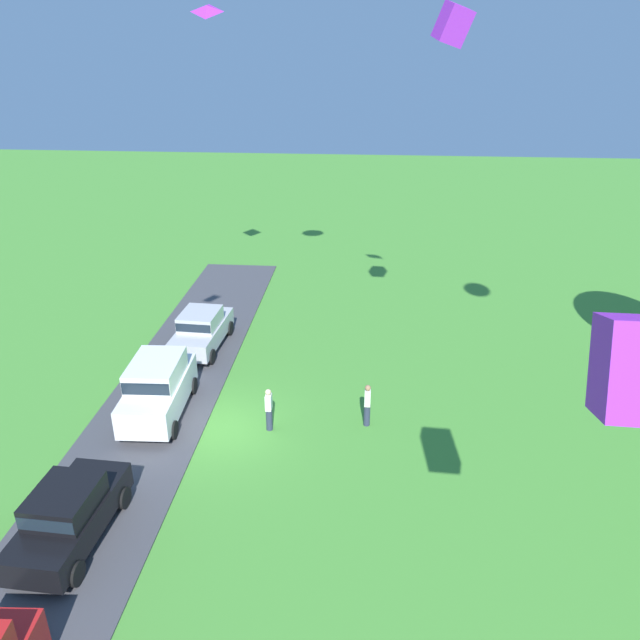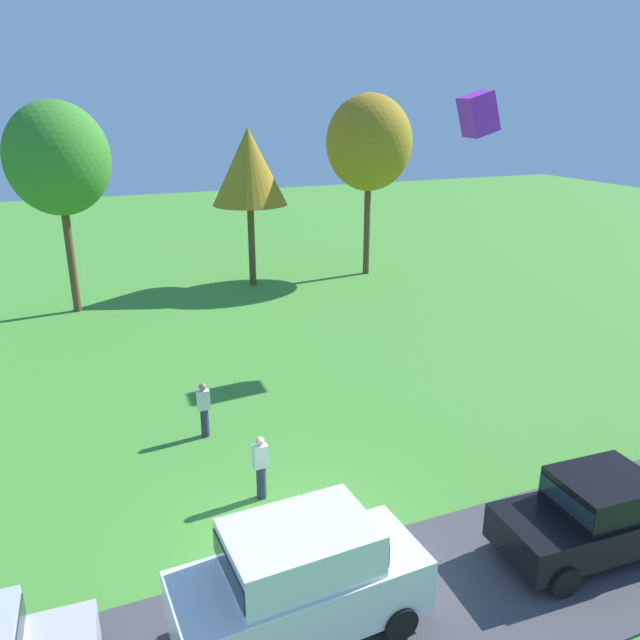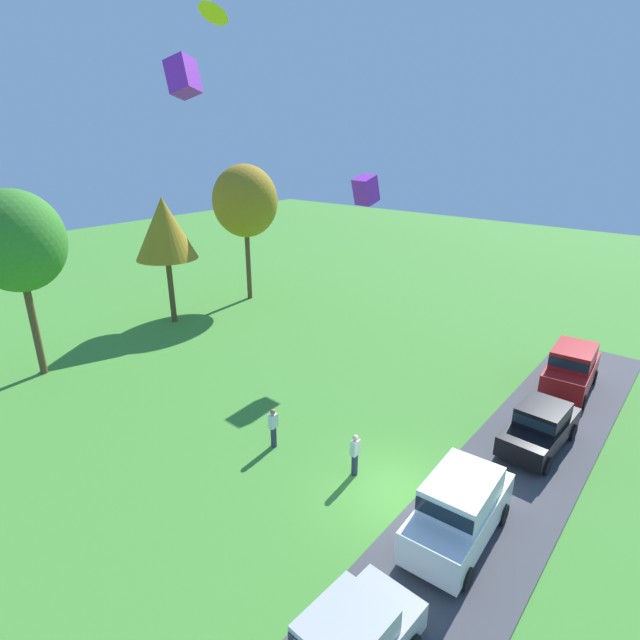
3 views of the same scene
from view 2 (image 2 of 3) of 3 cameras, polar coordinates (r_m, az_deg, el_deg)
name	(u,v)px [view 2 (image 2 of 3)]	position (r m, az deg, el deg)	size (l,w,h in m)	color
ground_plane	(292,538)	(15.02, -2.59, -19.25)	(120.00, 120.00, 0.00)	#478E33
pavement_strip	(345,630)	(13.01, 2.33, -26.45)	(36.00, 4.40, 0.06)	#424247
car_suv_mid_row	(300,576)	(12.11, -1.82, -22.37)	(4.67, 2.20, 2.28)	white
car_sedan_near_entrance	(598,512)	(15.21, 24.07, -15.75)	(4.49, 2.14, 1.84)	black
person_watching_sky	(204,409)	(18.73, -10.56, -8.03)	(0.36, 0.24, 1.71)	#2D334C
person_beside_suv	(261,467)	(15.82, -5.43, -13.23)	(0.36, 0.24, 1.71)	#2D334C
tree_far_right	(58,159)	(30.63, -22.85, 13.39)	(4.53, 4.53, 9.56)	brown
tree_center_back	(249,167)	(33.22, -6.52, 13.70)	(3.91, 3.91, 8.26)	brown
tree_left_of_center	(369,143)	(35.45, 4.50, 15.82)	(4.71, 4.71, 9.95)	brown
kite_box_trailing_tail	(478,114)	(25.03, 14.26, 17.78)	(1.04, 1.04, 1.46)	purple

